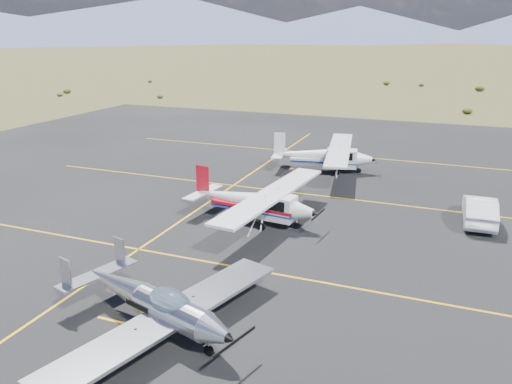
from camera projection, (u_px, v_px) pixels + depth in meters
The scene contains 6 objects.
ground at pixel (238, 292), 19.67m from camera, with size 1600.00×1600.00×0.00m, color #383D1C.
apron at pixel (292, 230), 25.87m from camera, with size 72.00×72.00×0.02m, color black.
aircraft_low_wing at pixel (156, 303), 16.94m from camera, with size 7.13×9.69×2.11m.
aircraft_cessna at pixel (254, 200), 26.69m from camera, with size 6.44×10.69×2.70m.
aircraft_plain at pixel (324, 155), 36.33m from camera, with size 6.57×10.82×2.73m.
sedan at pixel (480, 210), 26.60m from camera, with size 1.56×4.46×1.47m, color white.
Camera 1 is at (7.05, -16.03, 9.82)m, focal length 35.00 mm.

